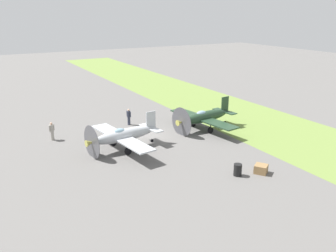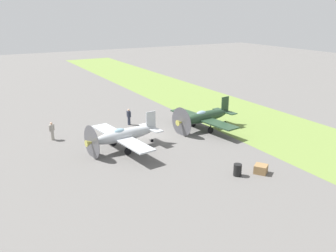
% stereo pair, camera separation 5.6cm
% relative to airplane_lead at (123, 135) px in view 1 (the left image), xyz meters
% --- Properties ---
extents(ground_plane, '(160.00, 160.00, 0.00)m').
position_rel_airplane_lead_xyz_m(ground_plane, '(2.07, -2.97, -1.29)').
color(ground_plane, '#605E5B').
extents(grass_verge, '(120.00, 11.00, 0.01)m').
position_rel_airplane_lead_xyz_m(grass_verge, '(2.07, -15.79, -1.29)').
color(grass_verge, olive).
rests_on(grass_verge, ground).
extents(airplane_lead, '(8.70, 6.91, 3.08)m').
position_rel_airplane_lead_xyz_m(airplane_lead, '(0.00, 0.00, 0.00)').
color(airplane_lead, '#B2B7BC').
rests_on(airplane_lead, ground).
extents(airplane_wingman, '(8.81, 7.00, 3.12)m').
position_rel_airplane_lead_xyz_m(airplane_wingman, '(1.17, -9.32, 0.02)').
color(airplane_wingman, '#233D28').
rests_on(airplane_wingman, ground).
extents(ground_crew_chief, '(0.38, 0.55, 1.73)m').
position_rel_airplane_lead_xyz_m(ground_crew_chief, '(5.46, 4.89, -0.38)').
color(ground_crew_chief, '#9E998E').
rests_on(ground_crew_chief, ground).
extents(ground_crew_mechanic, '(0.60, 0.38, 1.73)m').
position_rel_airplane_lead_xyz_m(ground_crew_mechanic, '(6.29, -3.23, -0.38)').
color(ground_crew_mechanic, '#2D3342').
rests_on(ground_crew_mechanic, ground).
extents(fuel_drum, '(0.60, 0.60, 0.90)m').
position_rel_airplane_lead_xyz_m(fuel_drum, '(-8.96, -5.29, -0.84)').
color(fuel_drum, black).
rests_on(fuel_drum, ground).
extents(supply_crate, '(1.25, 1.25, 0.64)m').
position_rel_airplane_lead_xyz_m(supply_crate, '(-9.48, -7.10, -0.97)').
color(supply_crate, olive).
rests_on(supply_crate, ground).
extents(runway_marker_cone, '(0.36, 0.36, 0.44)m').
position_rel_airplane_lead_xyz_m(runway_marker_cone, '(5.25, -10.86, -1.07)').
color(runway_marker_cone, orange).
rests_on(runway_marker_cone, ground).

